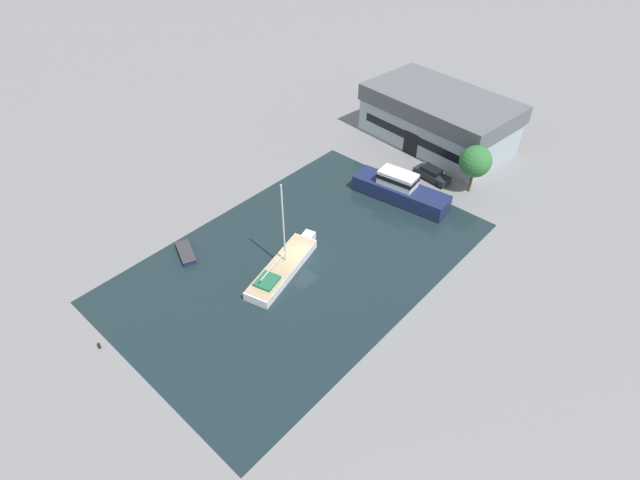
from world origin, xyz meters
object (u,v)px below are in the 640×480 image
quay_tree_near_building (475,161)px  motor_cruiser (400,190)px  warehouse_building (438,118)px  small_dinghy (186,253)px  sailboat_moored (283,267)px  parked_car (432,174)px

quay_tree_near_building → motor_cruiser: (-5.33, -7.06, -2.87)m
warehouse_building → small_dinghy: bearing=-93.5°
quay_tree_near_building → small_dinghy: quay_tree_near_building is taller
quay_tree_near_building → small_dinghy: 34.25m
sailboat_moored → motor_cruiser: (1.45, 17.94, 0.71)m
quay_tree_near_building → small_dinghy: (-15.93, -30.07, -3.85)m
small_dinghy → sailboat_moored: bearing=141.6°
sailboat_moored → small_dinghy: (-9.15, -5.07, -0.28)m
quay_tree_near_building → motor_cruiser: bearing=-127.1°
quay_tree_near_building → parked_car: quay_tree_near_building is taller
quay_tree_near_building → small_dinghy: bearing=-117.9°
small_dinghy → quay_tree_near_building: bearing=174.7°
warehouse_building → quay_tree_near_building: 12.45m
quay_tree_near_building → parked_car: size_ratio=1.25×
sailboat_moored → small_dinghy: size_ratio=2.88×
sailboat_moored → motor_cruiser: 18.01m
warehouse_building → sailboat_moored: size_ratio=1.86×
sailboat_moored → quay_tree_near_building: bearing=60.1°
parked_car → sailboat_moored: 24.13m
warehouse_building → motor_cruiser: size_ratio=1.75×
warehouse_building → small_dinghy: (-6.24, -37.84, -3.12)m
small_dinghy → parked_car: bearing=-178.4°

